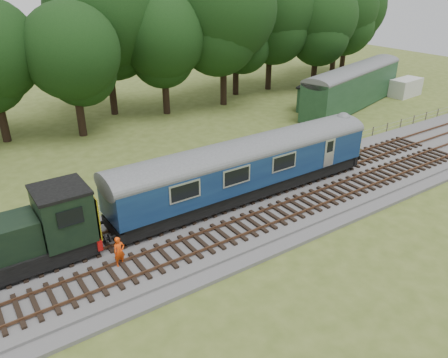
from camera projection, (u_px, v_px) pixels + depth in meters
ground at (264, 208)px, 27.27m from camera, size 120.00×120.00×0.00m
ballast at (264, 205)px, 27.19m from camera, size 70.00×7.00×0.35m
track_north at (251, 193)px, 28.13m from camera, size 67.20×2.40×0.21m
track_south at (282, 212)px, 25.90m from camera, size 67.20×2.40×0.21m
fence at (224, 182)px, 30.62m from camera, size 64.00×0.12×1.00m
tree_line at (125, 119)px, 43.65m from camera, size 70.00×8.00×18.00m
dmu_railcar at (247, 163)px, 27.00m from camera, size 18.05×2.86×3.88m
shunter_loco at (6, 244)px, 20.16m from camera, size 8.91×2.60×3.38m
worker at (119, 252)px, 21.05m from camera, size 0.60×0.41×1.57m
parked_coach at (353, 84)px, 46.44m from camera, size 17.34×7.50×4.39m
shed at (316, 98)px, 45.45m from camera, size 4.34×4.34×2.70m
caravan at (406, 87)px, 51.28m from camera, size 4.30×2.40×2.02m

